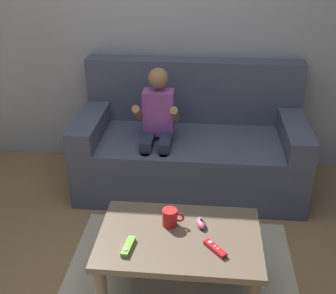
{
  "coord_description": "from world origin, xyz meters",
  "views": [
    {
      "loc": [
        0.33,
        -1.56,
        1.83
      ],
      "look_at": [
        0.1,
        0.8,
        0.61
      ],
      "focal_mm": 46.04,
      "sensor_mm": 36.0,
      "label": 1
    }
  ],
  "objects_px": {
    "game_remote_red_near_edge": "(215,249)",
    "person_seated_on_couch": "(157,127)",
    "couch": "(191,147)",
    "coffee_table": "(179,246)",
    "game_remote_lime_far_corner": "(128,247)",
    "nunchuk_pink": "(201,223)",
    "coffee_mug": "(170,217)"
  },
  "relations": [
    {
      "from": "coffee_mug",
      "to": "game_remote_lime_far_corner",
      "type": "bearing_deg",
      "value": -132.37
    },
    {
      "from": "game_remote_red_near_edge",
      "to": "person_seated_on_couch",
      "type": "bearing_deg",
      "value": 110.39
    },
    {
      "from": "coffee_table",
      "to": "game_remote_red_near_edge",
      "type": "height_order",
      "value": "game_remote_red_near_edge"
    },
    {
      "from": "coffee_table",
      "to": "coffee_mug",
      "type": "relative_size",
      "value": 7.1
    },
    {
      "from": "couch",
      "to": "coffee_table",
      "type": "height_order",
      "value": "couch"
    },
    {
      "from": "couch",
      "to": "game_remote_red_near_edge",
      "type": "distance_m",
      "value": 1.31
    },
    {
      "from": "game_remote_red_near_edge",
      "to": "game_remote_lime_far_corner",
      "type": "bearing_deg",
      "value": -176.6
    },
    {
      "from": "couch",
      "to": "coffee_table",
      "type": "distance_m",
      "value": 1.2
    },
    {
      "from": "coffee_table",
      "to": "nunchuk_pink",
      "type": "relative_size",
      "value": 8.54
    },
    {
      "from": "coffee_table",
      "to": "game_remote_lime_far_corner",
      "type": "relative_size",
      "value": 5.84
    },
    {
      "from": "nunchuk_pink",
      "to": "game_remote_lime_far_corner",
      "type": "height_order",
      "value": "nunchuk_pink"
    },
    {
      "from": "game_remote_red_near_edge",
      "to": "game_remote_lime_far_corner",
      "type": "xyz_separation_m",
      "value": [
        -0.43,
        -0.03,
        0.0
      ]
    },
    {
      "from": "coffee_table",
      "to": "game_remote_lime_far_corner",
      "type": "xyz_separation_m",
      "value": [
        -0.24,
        -0.12,
        0.08
      ]
    },
    {
      "from": "coffee_table",
      "to": "game_remote_lime_far_corner",
      "type": "bearing_deg",
      "value": -153.35
    },
    {
      "from": "couch",
      "to": "person_seated_on_couch",
      "type": "bearing_deg",
      "value": -142.08
    },
    {
      "from": "person_seated_on_couch",
      "to": "nunchuk_pink",
      "type": "height_order",
      "value": "person_seated_on_couch"
    },
    {
      "from": "couch",
      "to": "coffee_mug",
      "type": "xyz_separation_m",
      "value": [
        -0.06,
        -1.11,
        0.14
      ]
    },
    {
      "from": "couch",
      "to": "game_remote_red_near_edge",
      "type": "bearing_deg",
      "value": -82.16
    },
    {
      "from": "person_seated_on_couch",
      "to": "nunchuk_pink",
      "type": "relative_size",
      "value": 9.76
    },
    {
      "from": "person_seated_on_couch",
      "to": "game_remote_red_near_edge",
      "type": "bearing_deg",
      "value": -69.61
    },
    {
      "from": "nunchuk_pink",
      "to": "person_seated_on_couch",
      "type": "bearing_deg",
      "value": 110.16
    },
    {
      "from": "game_remote_lime_far_corner",
      "to": "coffee_mug",
      "type": "relative_size",
      "value": 1.22
    },
    {
      "from": "coffee_table",
      "to": "game_remote_red_near_edge",
      "type": "distance_m",
      "value": 0.22
    },
    {
      "from": "game_remote_lime_far_corner",
      "to": "coffee_mug",
      "type": "xyz_separation_m",
      "value": [
        0.19,
        0.21,
        0.04
      ]
    },
    {
      "from": "game_remote_red_near_edge",
      "to": "coffee_mug",
      "type": "bearing_deg",
      "value": 142.25
    },
    {
      "from": "person_seated_on_couch",
      "to": "coffee_table",
      "type": "xyz_separation_m",
      "value": [
        0.23,
        -1.01,
        -0.21
      ]
    },
    {
      "from": "coffee_table",
      "to": "couch",
      "type": "bearing_deg",
      "value": 89.82
    },
    {
      "from": "person_seated_on_couch",
      "to": "game_remote_red_near_edge",
      "type": "height_order",
      "value": "person_seated_on_couch"
    },
    {
      "from": "person_seated_on_couch",
      "to": "game_remote_lime_far_corner",
      "type": "relative_size",
      "value": 6.67
    },
    {
      "from": "nunchuk_pink",
      "to": "game_remote_lime_far_corner",
      "type": "bearing_deg",
      "value": -148.8
    },
    {
      "from": "game_remote_lime_far_corner",
      "to": "nunchuk_pink",
      "type": "bearing_deg",
      "value": 31.2
    },
    {
      "from": "game_remote_red_near_edge",
      "to": "couch",
      "type": "bearing_deg",
      "value": 97.84
    }
  ]
}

